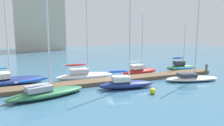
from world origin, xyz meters
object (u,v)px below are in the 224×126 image
sailboat_1 (46,91)px  sailboat_4 (140,71)px  sailboat_2 (84,74)px  sailboat_5 (191,77)px  mooring_buoy_yellow (153,91)px  sailboat_6 (181,67)px  sailboat_0 (5,80)px  sailboat_3 (126,83)px  harbor_building_distant (39,17)px

sailboat_1 → sailboat_4: (13.19, 5.21, 0.02)m
sailboat_2 → sailboat_5: sailboat_2 is taller
sailboat_2 → mooring_buoy_yellow: 9.74m
sailboat_5 → sailboat_6: sailboat_5 is taller
sailboat_6 → sailboat_0: bearing=-172.5°
sailboat_3 → mooring_buoy_yellow: bearing=-54.0°
sailboat_4 → sailboat_5: size_ratio=0.75×
sailboat_1 → sailboat_3: 8.20m
sailboat_2 → harbor_building_distant: bearing=94.1°
sailboat_1 → sailboat_6: (20.72, 5.28, 0.06)m
sailboat_0 → sailboat_4: 16.93m
sailboat_1 → harbor_building_distant: harbor_building_distant is taller
sailboat_2 → sailboat_4: sailboat_2 is taller
sailboat_0 → harbor_building_distant: harbor_building_distant is taller
sailboat_3 → sailboat_5: size_ratio=0.94×
sailboat_3 → sailboat_6: size_ratio=1.49×
mooring_buoy_yellow → sailboat_5: bearing=19.3°
sailboat_2 → sailboat_4: 7.93m
sailboat_1 → sailboat_6: bearing=0.7°
sailboat_2 → sailboat_5: 13.29m
sailboat_4 → sailboat_2: bearing=170.6°
mooring_buoy_yellow → sailboat_2: bearing=116.9°
sailboat_4 → sailboat_6: sailboat_4 is taller
sailboat_6 → harbor_building_distant: (-16.67, 46.98, 9.90)m
sailboat_2 → sailboat_1: bearing=-130.8°
mooring_buoy_yellow → harbor_building_distant: harbor_building_distant is taller
sailboat_0 → sailboat_4: (16.90, -1.00, -0.06)m
sailboat_6 → mooring_buoy_yellow: 13.89m
sailboat_0 → sailboat_6: sailboat_0 is taller
sailboat_5 → mooring_buoy_yellow: sailboat_5 is taller
sailboat_1 → mooring_buoy_yellow: bearing=-31.4°
sailboat_4 → harbor_building_distant: harbor_building_distant is taller
sailboat_4 → mooring_buoy_yellow: (-3.52, -8.32, -0.28)m
sailboat_4 → sailboat_6: (7.53, 0.07, 0.04)m
sailboat_1 → sailboat_0: bearing=107.3°
sailboat_5 → sailboat_6: size_ratio=1.59×
sailboat_4 → sailboat_1: bearing=-165.2°
sailboat_0 → mooring_buoy_yellow: size_ratio=21.97×
sailboat_3 → sailboat_0: bearing=160.7°
sailboat_5 → mooring_buoy_yellow: (-7.40, -2.59, -0.21)m
sailboat_1 → sailboat_6: sailboat_1 is taller
sailboat_2 → harbor_building_distant: size_ratio=0.58×
sailboat_5 → sailboat_0: bearing=176.3°
harbor_building_distant → sailboat_1: bearing=-94.4°
sailboat_0 → sailboat_3: bearing=-37.7°
sailboat_3 → harbor_building_distant: bearing=103.5°
sailboat_2 → harbor_building_distant: (-1.22, 46.69, 9.88)m
harbor_building_distant → sailboat_6: bearing=-70.5°
sailboat_3 → sailboat_4: sailboat_3 is taller
sailboat_2 → sailboat_3: (2.93, -5.79, -0.03)m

